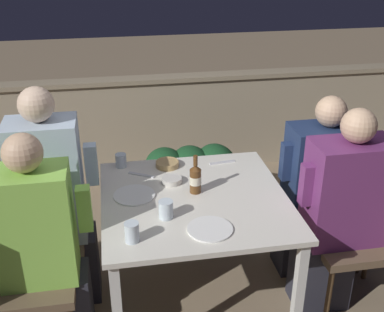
{
  "coord_description": "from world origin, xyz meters",
  "views": [
    {
      "loc": [
        -0.42,
        -2.3,
        2.12
      ],
      "look_at": [
        0.0,
        0.08,
        0.96
      ],
      "focal_mm": 45.0,
      "sensor_mm": 36.0,
      "label": 1
    }
  ],
  "objects": [
    {
      "name": "dining_table",
      "position": [
        0.0,
        0.0,
        0.66
      ],
      "size": [
        1.04,
        1.04,
        0.74
      ],
      "color": "silver",
      "rests_on": "ground_plane"
    },
    {
      "name": "fork_1",
      "position": [
        0.25,
        0.39,
        0.74
      ],
      "size": [
        0.17,
        0.04,
        0.01
      ],
      "color": "silver",
      "rests_on": "dining_table"
    },
    {
      "name": "plate_1",
      "position": [
        0.02,
        -0.33,
        0.74
      ],
      "size": [
        0.23,
        0.23,
        0.01
      ],
      "color": "white",
      "rests_on": "dining_table"
    },
    {
      "name": "bowl_0",
      "position": [
        -0.1,
        0.19,
        0.76
      ],
      "size": [
        0.12,
        0.12,
        0.03
      ],
      "color": "beige",
      "rests_on": "dining_table"
    },
    {
      "name": "plate_0",
      "position": [
        -0.33,
        0.07,
        0.74
      ],
      "size": [
        0.24,
        0.24,
        0.01
      ],
      "color": "white",
      "rests_on": "dining_table"
    },
    {
      "name": "person_green_blouse",
      "position": [
        -0.81,
        -0.19,
        0.64
      ],
      "size": [
        0.48,
        0.26,
        1.27
      ],
      "color": "#282833",
      "rests_on": "ground_plane"
    },
    {
      "name": "beer_bottle",
      "position": [
        0.02,
        0.06,
        0.82
      ],
      "size": [
        0.07,
        0.07,
        0.23
      ],
      "color": "brown",
      "rests_on": "dining_table"
    },
    {
      "name": "chair_left_far",
      "position": [
        -0.98,
        0.17,
        0.52
      ],
      "size": [
        0.48,
        0.48,
        0.86
      ],
      "color": "brown",
      "rests_on": "ground_plane"
    },
    {
      "name": "planter_hedge",
      "position": [
        0.15,
        0.98,
        0.32
      ],
      "size": [
        0.73,
        0.47,
        0.57
      ],
      "color": "brown",
      "rests_on": "ground_plane"
    },
    {
      "name": "glass_cup_1",
      "position": [
        -0.39,
        0.46,
        0.78
      ],
      "size": [
        0.07,
        0.07,
        0.09
      ],
      "color": "silver",
      "rests_on": "dining_table"
    },
    {
      "name": "person_purple_stripe",
      "position": [
        0.82,
        -0.15,
        0.63
      ],
      "size": [
        0.51,
        0.26,
        1.26
      ],
      "color": "#282833",
      "rests_on": "ground_plane"
    },
    {
      "name": "potted_plant",
      "position": [
        1.18,
        0.64,
        0.39
      ],
      "size": [
        0.31,
        0.31,
        0.64
      ],
      "color": "#B2A899",
      "rests_on": "ground_plane"
    },
    {
      "name": "bowl_1",
      "position": [
        -0.1,
        0.41,
        0.76
      ],
      "size": [
        0.15,
        0.15,
        0.04
      ],
      "color": "tan",
      "rests_on": "dining_table"
    },
    {
      "name": "ground_plane",
      "position": [
        0.0,
        0.0,
        0.0
      ],
      "size": [
        16.0,
        16.0,
        0.0
      ],
      "primitive_type": "plane",
      "color": "#847056"
    },
    {
      "name": "parapet_wall",
      "position": [
        0.0,
        1.84,
        0.46
      ],
      "size": [
        9.0,
        0.18,
        0.9
      ],
      "color": "gray",
      "rests_on": "ground_plane"
    },
    {
      "name": "fork_0",
      "position": [
        -0.27,
        0.31,
        0.74
      ],
      "size": [
        0.16,
        0.1,
        0.01
      ],
      "color": "silver",
      "rests_on": "dining_table"
    },
    {
      "name": "person_navy_jumper",
      "position": [
        0.83,
        0.2,
        0.61
      ],
      "size": [
        0.51,
        0.26,
        1.21
      ],
      "color": "#282833",
      "rests_on": "ground_plane"
    },
    {
      "name": "glass_cup_2",
      "position": [
        -0.18,
        -0.18,
        0.79
      ],
      "size": [
        0.08,
        0.08,
        0.1
      ],
      "color": "silver",
      "rests_on": "dining_table"
    },
    {
      "name": "chair_right_far",
      "position": [
        1.03,
        0.2,
        0.52
      ],
      "size": [
        0.48,
        0.48,
        0.86
      ],
      "color": "brown",
      "rests_on": "ground_plane"
    },
    {
      "name": "glass_cup_0",
      "position": [
        -0.37,
        -0.36,
        0.79
      ],
      "size": [
        0.07,
        0.07,
        0.1
      ],
      "color": "silver",
      "rests_on": "dining_table"
    },
    {
      "name": "person_blue_shirt",
      "position": [
        -0.78,
        0.17,
        0.69
      ],
      "size": [
        0.48,
        0.26,
        1.37
      ],
      "color": "#282833",
      "rests_on": "ground_plane"
    },
    {
      "name": "chair_right_near",
      "position": [
        1.02,
        -0.15,
        0.52
      ],
      "size": [
        0.48,
        0.48,
        0.86
      ],
      "color": "brown",
      "rests_on": "ground_plane"
    },
    {
      "name": "chair_left_near",
      "position": [
        -1.01,
        -0.19,
        0.52
      ],
      "size": [
        0.48,
        0.48,
        0.86
      ],
      "color": "brown",
      "rests_on": "ground_plane"
    }
  ]
}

